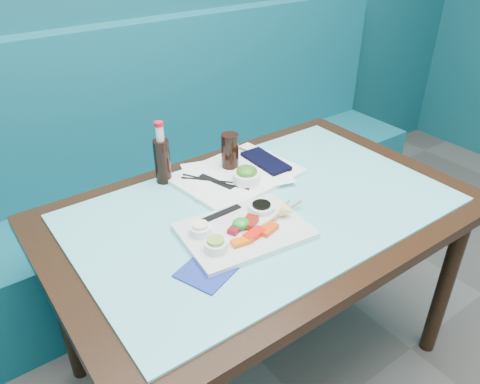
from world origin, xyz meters
TOP-DOWN VIEW (x-y plane):
  - booth_bench at (0.00, 2.29)m, footprint 3.00×0.56m
  - dining_table at (0.00, 1.45)m, footprint 1.40×0.90m
  - glass_top at (0.00, 1.45)m, footprint 1.22×0.76m
  - sashimi_plate at (-0.14, 1.37)m, footprint 0.40×0.31m
  - salmon_left at (-0.19, 1.31)m, footprint 0.06×0.04m
  - salmon_mid at (-0.14, 1.32)m, footprint 0.07×0.04m
  - salmon_right at (-0.09, 1.31)m, footprint 0.07×0.05m
  - tuna_left at (-0.17, 1.37)m, footprint 0.06×0.05m
  - tuna_right at (-0.11, 1.37)m, footprint 0.07×0.06m
  - seaweed_garnish at (-0.14, 1.38)m, footprint 0.07×0.07m
  - ramekin_wasabi at (-0.26, 1.33)m, footprint 0.09×0.09m
  - wasabi_fill at (-0.26, 1.33)m, footprint 0.06×0.06m
  - ramekin_ginger at (-0.26, 1.42)m, footprint 0.06×0.06m
  - ginger_fill at (-0.26, 1.42)m, footprint 0.06×0.06m
  - soy_dish at (-0.03, 1.42)m, footprint 0.09×0.09m
  - soy_fill at (-0.03, 1.42)m, footprint 0.07×0.07m
  - lemon_wedge at (0.01, 1.34)m, footprint 0.06×0.06m
  - chopstick_sleeve at (-0.15, 1.47)m, footprint 0.15×0.03m
  - wooden_chopstick_a at (-0.03, 1.35)m, footprint 0.26×0.06m
  - wooden_chopstick_b at (-0.02, 1.35)m, footprint 0.18×0.11m
  - serving_tray at (0.04, 1.66)m, footprint 0.46×0.37m
  - paper_placemat at (0.04, 1.66)m, footprint 0.42×0.36m
  - seaweed_bowl at (0.03, 1.59)m, footprint 0.10×0.10m
  - seaweed_salad at (0.03, 1.59)m, footprint 0.08×0.08m
  - cola_glass at (0.05, 1.72)m, footprint 0.08×0.08m
  - navy_pouch at (0.18, 1.66)m, footprint 0.09×0.21m
  - fork at (0.17, 1.77)m, footprint 0.03×0.10m
  - black_chopstick_a at (-0.06, 1.65)m, footprint 0.14×0.23m
  - black_chopstick_b at (-0.05, 1.65)m, footprint 0.18×0.20m
  - tray_sleeve at (-0.05, 1.65)m, footprint 0.06×0.15m
  - cola_bottle_body at (-0.19, 1.79)m, footprint 0.07×0.07m
  - cola_bottle_neck at (-0.19, 1.79)m, footprint 0.03×0.03m
  - cola_bottle_cap at (-0.19, 1.79)m, footprint 0.04×0.04m
  - blue_napkin at (-0.33, 1.29)m, footprint 0.17×0.17m

SIDE VIEW (x-z plane):
  - booth_bench at x=0.00m, z-range -0.21..0.96m
  - dining_table at x=0.00m, z-range 0.29..1.04m
  - glass_top at x=0.00m, z-range 0.75..0.76m
  - blue_napkin at x=-0.33m, z-range 0.76..0.76m
  - serving_tray at x=0.04m, z-range 0.76..0.77m
  - sashimi_plate at x=-0.14m, z-range 0.76..0.78m
  - paper_placemat at x=0.04m, z-range 0.77..0.78m
  - tray_sleeve at x=-0.05m, z-range 0.77..0.78m
  - black_chopstick_a at x=-0.06m, z-range 0.77..0.78m
  - black_chopstick_b at x=-0.05m, z-range 0.77..0.78m
  - chopstick_sleeve at x=-0.15m, z-range 0.78..0.78m
  - fork at x=0.17m, z-range 0.77..0.79m
  - wooden_chopstick_b at x=-0.02m, z-range 0.78..0.78m
  - wooden_chopstick_a at x=-0.03m, z-range 0.78..0.79m
  - navy_pouch at x=0.18m, z-range 0.77..0.79m
  - salmon_left at x=-0.19m, z-range 0.78..0.79m
  - tuna_left at x=-0.17m, z-range 0.78..0.79m
  - salmon_right at x=-0.09m, z-range 0.78..0.79m
  - soy_dish at x=-0.03m, z-range 0.78..0.79m
  - salmon_mid at x=-0.14m, z-range 0.78..0.79m
  - tuna_right at x=-0.11m, z-range 0.78..0.80m
  - ramekin_ginger at x=-0.26m, z-range 0.78..0.80m
  - ramekin_wasabi at x=-0.26m, z-range 0.78..0.80m
  - seaweed_garnish at x=-0.14m, z-range 0.78..0.81m
  - seaweed_bowl at x=0.03m, z-range 0.77..0.81m
  - soy_fill at x=-0.03m, z-range 0.79..0.80m
  - lemon_wedge at x=0.01m, z-range 0.78..0.83m
  - ginger_fill at x=-0.26m, z-range 0.80..0.81m
  - wasabi_fill at x=-0.26m, z-range 0.80..0.82m
  - seaweed_salad at x=0.03m, z-range 0.80..0.84m
  - cola_bottle_body at x=-0.19m, z-range 0.76..0.92m
  - cola_glass at x=0.05m, z-range 0.77..0.91m
  - cola_bottle_neck at x=-0.19m, z-range 0.92..0.97m
  - cola_bottle_cap at x=-0.19m, z-range 0.97..0.99m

